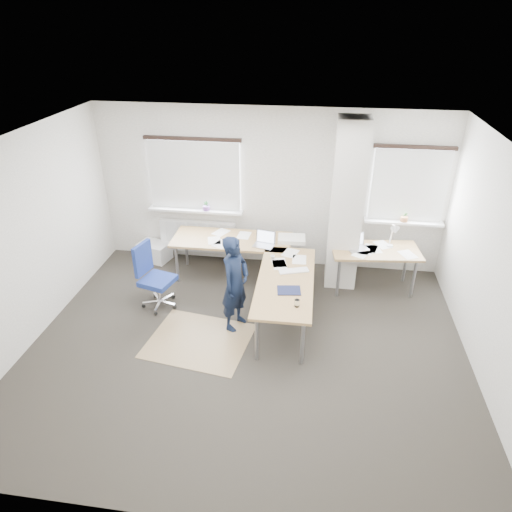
# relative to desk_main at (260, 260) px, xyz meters

# --- Properties ---
(ground) EXTENTS (6.00, 6.00, 0.00)m
(ground) POSITION_rel_desk_main_xyz_m (-0.01, -1.27, -0.69)
(ground) COLOR #282420
(ground) RESTS_ON ground
(room_shell) EXTENTS (6.04, 5.04, 2.82)m
(room_shell) POSITION_rel_desk_main_xyz_m (0.17, -0.82, 1.05)
(room_shell) COLOR #BAB4AA
(room_shell) RESTS_ON ground
(floor_mat) EXTENTS (1.54, 1.36, 0.01)m
(floor_mat) POSITION_rel_desk_main_xyz_m (-0.70, -1.24, -0.69)
(floor_mat) COLOR #927650
(floor_mat) RESTS_ON ground
(white_crate) EXTENTS (0.64, 0.52, 0.33)m
(white_crate) POSITION_rel_desk_main_xyz_m (-2.12, 0.98, -0.53)
(white_crate) COLOR white
(white_crate) RESTS_ON ground
(desk_main) EXTENTS (2.43, 2.60, 0.96)m
(desk_main) POSITION_rel_desk_main_xyz_m (0.00, 0.00, 0.00)
(desk_main) COLOR #9E6D44
(desk_main) RESTS_ON ground
(desk_side) EXTENTS (1.47, 0.85, 1.22)m
(desk_side) POSITION_rel_desk_main_xyz_m (1.81, 0.53, -0.01)
(desk_side) COLOR #9E6D44
(desk_side) RESTS_ON ground
(task_chair) EXTENTS (0.59, 0.57, 1.05)m
(task_chair) POSITION_rel_desk_main_xyz_m (-1.56, -0.46, -0.40)
(task_chair) COLOR navy
(task_chair) RESTS_ON ground
(person) EXTENTS (0.52, 0.62, 1.45)m
(person) POSITION_rel_desk_main_xyz_m (-0.25, -0.81, 0.03)
(person) COLOR black
(person) RESTS_ON ground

